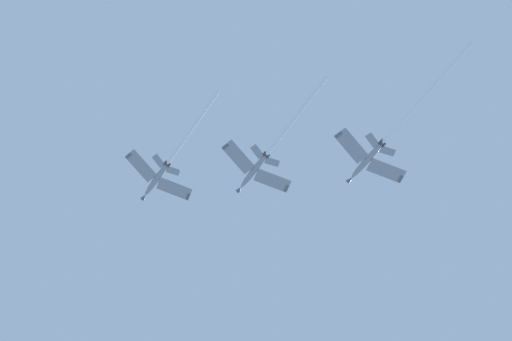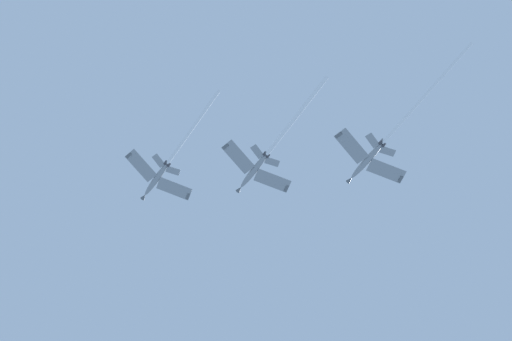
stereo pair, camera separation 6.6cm
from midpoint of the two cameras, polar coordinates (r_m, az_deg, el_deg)
The scene contains 3 objects.
jet_lead at distance 169.26m, azimuth -7.91°, elevation 0.47°, with size 20.09×36.90×11.83m.
jet_second at distance 160.30m, azimuth 1.13°, elevation 1.67°, with size 20.06×36.95×12.68m.
jet_third at distance 156.94m, azimuth 10.94°, elevation 2.22°, with size 20.06×41.71×14.56m.
Camera 1 is at (-20.80, -32.07, 1.76)m, focal length 45.33 mm.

